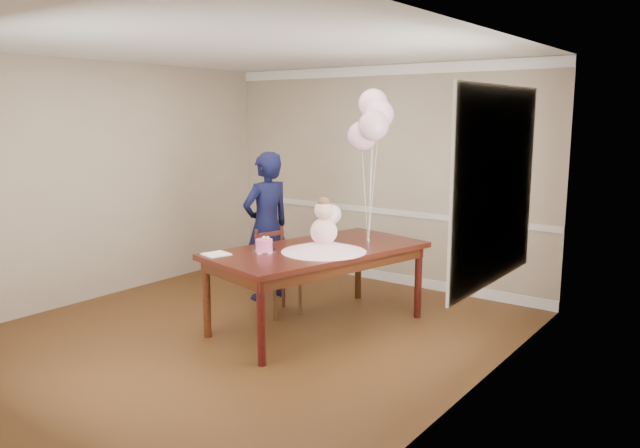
# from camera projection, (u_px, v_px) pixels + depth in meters

# --- Properties ---
(floor) EXTENTS (4.50, 5.00, 0.00)m
(floor) POSITION_uv_depth(u_px,v_px,m) (247.00, 334.00, 6.05)
(floor) COLOR #381F0E
(floor) RESTS_ON ground
(ceiling) EXTENTS (4.50, 5.00, 0.02)m
(ceiling) POSITION_uv_depth(u_px,v_px,m) (240.00, 47.00, 5.58)
(ceiling) COLOR silver
(ceiling) RESTS_ON wall_back
(wall_back) EXTENTS (4.50, 0.02, 2.70)m
(wall_back) POSITION_uv_depth(u_px,v_px,m) (381.00, 175.00, 7.80)
(wall_back) COLOR gray
(wall_back) RESTS_ON floor
(wall_left) EXTENTS (0.02, 5.00, 2.70)m
(wall_left) POSITION_uv_depth(u_px,v_px,m) (99.00, 181.00, 7.12)
(wall_left) COLOR gray
(wall_left) RESTS_ON floor
(wall_right) EXTENTS (0.02, 5.00, 2.70)m
(wall_right) POSITION_uv_depth(u_px,v_px,m) (472.00, 220.00, 4.50)
(wall_right) COLOR gray
(wall_right) RESTS_ON floor
(chair_rail_trim) EXTENTS (4.50, 0.02, 0.07)m
(chair_rail_trim) POSITION_uv_depth(u_px,v_px,m) (380.00, 211.00, 7.87)
(chair_rail_trim) COLOR silver
(chair_rail_trim) RESTS_ON wall_back
(crown_molding) EXTENTS (4.50, 0.02, 0.12)m
(crown_molding) POSITION_uv_depth(u_px,v_px,m) (382.00, 70.00, 7.57)
(crown_molding) COLOR white
(crown_molding) RESTS_ON wall_back
(baseboard_trim) EXTENTS (4.50, 0.02, 0.12)m
(baseboard_trim) POSITION_uv_depth(u_px,v_px,m) (379.00, 275.00, 8.01)
(baseboard_trim) COLOR silver
(baseboard_trim) RESTS_ON floor
(window_frame) EXTENTS (0.02, 1.66, 1.56)m
(window_frame) POSITION_uv_depth(u_px,v_px,m) (496.00, 186.00, 4.88)
(window_frame) COLOR white
(window_frame) RESTS_ON wall_right
(window_blinds) EXTENTS (0.01, 1.50, 1.40)m
(window_blinds) POSITION_uv_depth(u_px,v_px,m) (494.00, 186.00, 4.89)
(window_blinds) COLOR white
(window_blinds) RESTS_ON wall_right
(dining_table_top) EXTENTS (1.56, 2.35, 0.05)m
(dining_table_top) POSITION_uv_depth(u_px,v_px,m) (317.00, 251.00, 6.13)
(dining_table_top) COLOR black
(dining_table_top) RESTS_ON table_leg_fl
(table_apron) EXTENTS (1.43, 2.22, 0.11)m
(table_apron) POSITION_uv_depth(u_px,v_px,m) (317.00, 259.00, 6.15)
(table_apron) COLOR black
(table_apron) RESTS_ON table_leg_fl
(table_leg_fl) EXTENTS (0.09, 0.09, 0.75)m
(table_leg_fl) POSITION_uv_depth(u_px,v_px,m) (207.00, 299.00, 5.91)
(table_leg_fl) COLOR black
(table_leg_fl) RESTS_ON floor
(table_leg_fr) EXTENTS (0.09, 0.09, 0.75)m
(table_leg_fr) POSITION_uv_depth(u_px,v_px,m) (261.00, 323.00, 5.23)
(table_leg_fr) COLOR black
(table_leg_fr) RESTS_ON floor
(table_leg_bl) EXTENTS (0.09, 0.09, 0.75)m
(table_leg_bl) POSITION_uv_depth(u_px,v_px,m) (358.00, 266.00, 7.17)
(table_leg_bl) COLOR black
(table_leg_bl) RESTS_ON floor
(table_leg_br) EXTENTS (0.09, 0.09, 0.75)m
(table_leg_br) POSITION_uv_depth(u_px,v_px,m) (418.00, 282.00, 6.49)
(table_leg_br) COLOR black
(table_leg_br) RESTS_ON floor
(baby_skirt) EXTENTS (0.99, 0.99, 0.11)m
(baby_skirt) POSITION_uv_depth(u_px,v_px,m) (324.00, 246.00, 5.96)
(baby_skirt) COLOR #FEBBD1
(baby_skirt) RESTS_ON dining_table_top
(baby_torso) EXTENTS (0.26, 0.26, 0.26)m
(baby_torso) POSITION_uv_depth(u_px,v_px,m) (324.00, 232.00, 5.94)
(baby_torso) COLOR #FD9FD0
(baby_torso) RESTS_ON baby_skirt
(baby_head) EXTENTS (0.18, 0.18, 0.18)m
(baby_head) POSITION_uv_depth(u_px,v_px,m) (324.00, 210.00, 5.90)
(baby_head) COLOR beige
(baby_head) RESTS_ON baby_torso
(baby_hair) EXTENTS (0.13, 0.13, 0.13)m
(baby_hair) POSITION_uv_depth(u_px,v_px,m) (324.00, 204.00, 5.89)
(baby_hair) COLOR brown
(baby_hair) RESTS_ON baby_head
(cake_platter) EXTENTS (0.29, 0.29, 0.01)m
(cake_platter) POSITION_uv_depth(u_px,v_px,m) (264.00, 251.00, 5.98)
(cake_platter) COLOR silver
(cake_platter) RESTS_ON dining_table_top
(birthday_cake) EXTENTS (0.20, 0.20, 0.11)m
(birthday_cake) POSITION_uv_depth(u_px,v_px,m) (264.00, 245.00, 5.97)
(birthday_cake) COLOR #E5488C
(birthday_cake) RESTS_ON cake_platter
(cake_flower_a) EXTENTS (0.03, 0.03, 0.03)m
(cake_flower_a) POSITION_uv_depth(u_px,v_px,m) (264.00, 238.00, 5.96)
(cake_flower_a) COLOR white
(cake_flower_a) RESTS_ON birthday_cake
(cake_flower_b) EXTENTS (0.03, 0.03, 0.03)m
(cake_flower_b) POSITION_uv_depth(u_px,v_px,m) (268.00, 238.00, 5.95)
(cake_flower_b) COLOR white
(cake_flower_b) RESTS_ON birthday_cake
(rose_vase_near) EXTENTS (0.13, 0.13, 0.17)m
(rose_vase_near) POSITION_uv_depth(u_px,v_px,m) (331.00, 233.00, 6.44)
(rose_vase_near) COLOR silver
(rose_vase_near) RESTS_ON dining_table_top
(roses_near) EXTENTS (0.20, 0.20, 0.20)m
(roses_near) POSITION_uv_depth(u_px,v_px,m) (331.00, 214.00, 6.40)
(roses_near) COLOR #FDD4E0
(roses_near) RESTS_ON rose_vase_near
(napkin) EXTENTS (0.26, 0.26, 0.01)m
(napkin) POSITION_uv_depth(u_px,v_px,m) (216.00, 254.00, 5.83)
(napkin) COLOR white
(napkin) RESTS_ON dining_table_top
(balloon_weight) EXTENTS (0.05, 0.05, 0.02)m
(balloon_weight) POSITION_uv_depth(u_px,v_px,m) (368.00, 241.00, 6.42)
(balloon_weight) COLOR silver
(balloon_weight) RESTS_ON dining_table_top
(balloon_a) EXTENTS (0.30, 0.30, 0.30)m
(balloon_a) POSITION_uv_depth(u_px,v_px,m) (362.00, 136.00, 6.32)
(balloon_a) COLOR #ECA7CB
(balloon_a) RESTS_ON balloon_ribbon_a
(balloon_b) EXTENTS (0.30, 0.30, 0.30)m
(balloon_b) POSITION_uv_depth(u_px,v_px,m) (374.00, 126.00, 6.10)
(balloon_b) COLOR #DE9DB7
(balloon_b) RESTS_ON balloon_ribbon_b
(balloon_c) EXTENTS (0.30, 0.30, 0.30)m
(balloon_c) POSITION_uv_depth(u_px,v_px,m) (379.00, 114.00, 6.25)
(balloon_c) COLOR #FFB4DC
(balloon_c) RESTS_ON balloon_ribbon_c
(balloon_d) EXTENTS (0.30, 0.30, 0.30)m
(balloon_d) POSITION_uv_depth(u_px,v_px,m) (373.00, 104.00, 6.32)
(balloon_d) COLOR #FFB4D7
(balloon_d) RESTS_ON balloon_ribbon_d
(balloon_ribbon_a) EXTENTS (0.10, 0.03, 0.90)m
(balloon_ribbon_a) POSITION_uv_depth(u_px,v_px,m) (365.00, 197.00, 6.38)
(balloon_ribbon_a) COLOR white
(balloon_ribbon_a) RESTS_ON balloon_weight
(balloon_ribbon_b) EXTENTS (0.10, 0.08, 1.01)m
(balloon_ribbon_b) POSITION_uv_depth(u_px,v_px,m) (371.00, 193.00, 6.27)
(balloon_ribbon_b) COLOR white
(balloon_ribbon_b) RESTS_ON balloon_weight
(balloon_ribbon_c) EXTENTS (0.05, 0.10, 1.12)m
(balloon_ribbon_c) POSITION_uv_depth(u_px,v_px,m) (373.00, 186.00, 6.35)
(balloon_ribbon_c) COLOR silver
(balloon_ribbon_c) RESTS_ON balloon_weight
(balloon_ribbon_d) EXTENTS (0.06, 0.13, 1.22)m
(balloon_ribbon_d) POSITION_uv_depth(u_px,v_px,m) (370.00, 181.00, 6.39)
(balloon_ribbon_d) COLOR white
(balloon_ribbon_d) RESTS_ON balloon_weight
(dining_chair_seat) EXTENTS (0.49, 0.49, 0.04)m
(dining_chair_seat) POSITION_uv_depth(u_px,v_px,m) (279.00, 277.00, 6.60)
(dining_chair_seat) COLOR #3C2110
(dining_chair_seat) RESTS_ON chair_leg_fl
(chair_leg_fl) EXTENTS (0.04, 0.04, 0.38)m
(chair_leg_fl) POSITION_uv_depth(u_px,v_px,m) (258.00, 295.00, 6.67)
(chair_leg_fl) COLOR #331B0D
(chair_leg_fl) RESTS_ON floor
(chair_leg_fr) EXTENTS (0.04, 0.04, 0.38)m
(chair_leg_fr) POSITION_uv_depth(u_px,v_px,m) (275.00, 303.00, 6.42)
(chair_leg_fr) COLOR #391E0F
(chair_leg_fr) RESTS_ON floor
(chair_leg_bl) EXTENTS (0.04, 0.04, 0.38)m
(chair_leg_bl) POSITION_uv_depth(u_px,v_px,m) (283.00, 290.00, 6.86)
(chair_leg_bl) COLOR #37170F
(chair_leg_bl) RESTS_ON floor
(chair_leg_br) EXTENTS (0.04, 0.04, 0.38)m
(chair_leg_br) POSITION_uv_depth(u_px,v_px,m) (300.00, 297.00, 6.61)
(chair_leg_br) COLOR #3D2210
(chair_leg_br) RESTS_ON floor
(chair_back_post_l) EXTENTS (0.04, 0.04, 0.50)m
(chair_back_post_l) POSITION_uv_depth(u_px,v_px,m) (257.00, 252.00, 6.60)
(chair_back_post_l) COLOR #34120E
(chair_back_post_l) RESTS_ON dining_chair_seat
(chair_back_post_r) EXTENTS (0.04, 0.04, 0.50)m
(chair_back_post_r) POSITION_uv_depth(u_px,v_px,m) (282.00, 249.00, 6.79)
(chair_back_post_r) COLOR #35140E
(chair_back_post_r) RESTS_ON dining_chair_seat
(chair_slat_low) EXTENTS (0.13, 0.35, 0.04)m
(chair_slat_low) POSITION_uv_depth(u_px,v_px,m) (270.00, 260.00, 6.72)
(chair_slat_low) COLOR #3D1B10
(chair_slat_low) RESTS_ON dining_chair_seat
(chair_slat_mid) EXTENTS (0.13, 0.35, 0.04)m
(chair_slat_mid) POSITION_uv_depth(u_px,v_px,m) (269.00, 247.00, 6.69)
(chair_slat_mid) COLOR #3E2411
(chair_slat_mid) RESTS_ON dining_chair_seat
(chair_slat_top) EXTENTS (0.13, 0.35, 0.04)m
(chair_slat_top) POSITION_uv_depth(u_px,v_px,m) (269.00, 234.00, 6.67)
(chair_slat_top) COLOR #3D1410
(chair_slat_top) RESTS_ON dining_chair_seat
(woman) EXTENTS (0.54, 0.69, 1.69)m
(woman) POSITION_uv_depth(u_px,v_px,m) (267.00, 226.00, 7.10)
(woman) COLOR black
(woman) RESTS_ON floor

